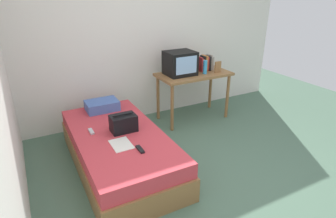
# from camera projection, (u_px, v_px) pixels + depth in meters

# --- Properties ---
(ground_plane) EXTENTS (8.00, 8.00, 0.00)m
(ground_plane) POSITION_uv_depth(u_px,v_px,m) (214.00, 175.00, 3.35)
(ground_plane) COLOR #4C6B56
(wall_back) EXTENTS (5.20, 0.10, 2.60)m
(wall_back) POSITION_uv_depth(u_px,v_px,m) (143.00, 38.00, 4.45)
(wall_back) COLOR silver
(wall_back) RESTS_ON ground
(bed) EXTENTS (1.00, 2.00, 0.45)m
(bed) POSITION_uv_depth(u_px,v_px,m) (119.00, 150.00, 3.44)
(bed) COLOR olive
(bed) RESTS_ON ground
(desk) EXTENTS (1.16, 0.60, 0.78)m
(desk) POSITION_uv_depth(u_px,v_px,m) (194.00, 79.00, 4.55)
(desk) COLOR olive
(desk) RESTS_ON ground
(tv) EXTENTS (0.44, 0.39, 0.36)m
(tv) POSITION_uv_depth(u_px,v_px,m) (180.00, 63.00, 4.36)
(tv) COLOR black
(tv) RESTS_ON desk
(water_bottle) EXTENTS (0.06, 0.06, 0.21)m
(water_bottle) POSITION_uv_depth(u_px,v_px,m) (205.00, 67.00, 4.43)
(water_bottle) COLOR #3399DB
(water_bottle) RESTS_ON desk
(book_row) EXTENTS (0.24, 0.17, 0.25)m
(book_row) POSITION_uv_depth(u_px,v_px,m) (205.00, 63.00, 4.62)
(book_row) COLOR #B72D33
(book_row) RESTS_ON desk
(picture_frame) EXTENTS (0.11, 0.02, 0.18)m
(picture_frame) POSITION_uv_depth(u_px,v_px,m) (218.00, 67.00, 4.51)
(picture_frame) COLOR olive
(picture_frame) RESTS_ON desk
(pillow) EXTENTS (0.43, 0.31, 0.13)m
(pillow) POSITION_uv_depth(u_px,v_px,m) (102.00, 105.00, 3.95)
(pillow) COLOR #4766AD
(pillow) RESTS_ON bed
(handbag) EXTENTS (0.30, 0.20, 0.22)m
(handbag) POSITION_uv_depth(u_px,v_px,m) (123.00, 123.00, 3.36)
(handbag) COLOR black
(handbag) RESTS_ON bed
(magazine) EXTENTS (0.21, 0.29, 0.01)m
(magazine) POSITION_uv_depth(u_px,v_px,m) (121.00, 144.00, 3.10)
(magazine) COLOR white
(magazine) RESTS_ON bed
(remote_dark) EXTENTS (0.04, 0.16, 0.02)m
(remote_dark) POSITION_uv_depth(u_px,v_px,m) (140.00, 149.00, 2.99)
(remote_dark) COLOR black
(remote_dark) RESTS_ON bed
(remote_silver) EXTENTS (0.04, 0.14, 0.02)m
(remote_silver) POSITION_uv_depth(u_px,v_px,m) (91.00, 131.00, 3.36)
(remote_silver) COLOR #B7B7BC
(remote_silver) RESTS_ON bed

